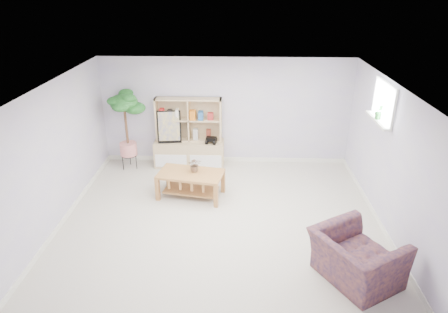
{
  "coord_description": "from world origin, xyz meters",
  "views": [
    {
      "loc": [
        0.27,
        -5.97,
        3.89
      ],
      "look_at": [
        0.04,
        0.48,
        1.01
      ],
      "focal_mm": 32.0,
      "sensor_mm": 36.0,
      "label": 1
    }
  ],
  "objects_px": {
    "armchair": "(357,255)",
    "storage_unit": "(189,133)",
    "coffee_table": "(191,184)",
    "floor_tree": "(127,131)"
  },
  "relations": [
    {
      "from": "armchair",
      "to": "storage_unit",
      "type": "bearing_deg",
      "value": 5.71
    },
    {
      "from": "coffee_table",
      "to": "floor_tree",
      "type": "relative_size",
      "value": 0.69
    },
    {
      "from": "storage_unit",
      "to": "floor_tree",
      "type": "xyz_separation_m",
      "value": [
        -1.32,
        -0.19,
        0.11
      ]
    },
    {
      "from": "storage_unit",
      "to": "floor_tree",
      "type": "relative_size",
      "value": 0.88
    },
    {
      "from": "storage_unit",
      "to": "armchair",
      "type": "height_order",
      "value": "storage_unit"
    },
    {
      "from": "coffee_table",
      "to": "floor_tree",
      "type": "height_order",
      "value": "floor_tree"
    },
    {
      "from": "storage_unit",
      "to": "armchair",
      "type": "bearing_deg",
      "value": -53.29
    },
    {
      "from": "coffee_table",
      "to": "armchair",
      "type": "height_order",
      "value": "armchair"
    },
    {
      "from": "coffee_table",
      "to": "floor_tree",
      "type": "distance_m",
      "value": 2.04
    },
    {
      "from": "coffee_table",
      "to": "floor_tree",
      "type": "bearing_deg",
      "value": 151.78
    }
  ]
}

